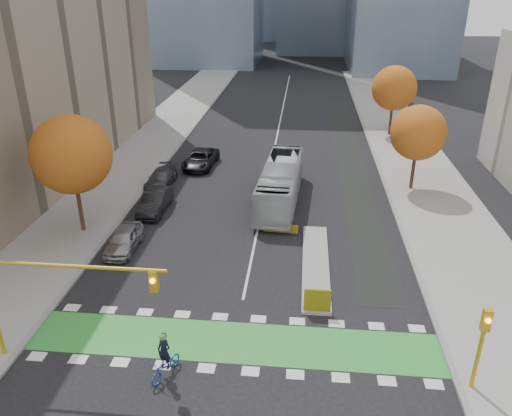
% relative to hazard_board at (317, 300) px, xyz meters
% --- Properties ---
extents(ground, '(300.00, 300.00, 0.00)m').
position_rel_hazard_board_xyz_m(ground, '(-4.00, -4.20, -0.80)').
color(ground, black).
rests_on(ground, ground).
extents(sidewalk_west, '(7.00, 120.00, 0.15)m').
position_rel_hazard_board_xyz_m(sidewalk_west, '(-17.50, 15.80, -0.73)').
color(sidewalk_west, gray).
rests_on(sidewalk_west, ground).
extents(sidewalk_east, '(7.00, 120.00, 0.15)m').
position_rel_hazard_board_xyz_m(sidewalk_east, '(9.50, 15.80, -0.73)').
color(sidewalk_east, gray).
rests_on(sidewalk_east, ground).
extents(curb_west, '(0.30, 120.00, 0.16)m').
position_rel_hazard_board_xyz_m(curb_west, '(-14.00, 15.80, -0.73)').
color(curb_west, gray).
rests_on(curb_west, ground).
extents(curb_east, '(0.30, 120.00, 0.16)m').
position_rel_hazard_board_xyz_m(curb_east, '(6.00, 15.80, -0.73)').
color(curb_east, gray).
rests_on(curb_east, ground).
extents(bike_crossing, '(20.00, 3.00, 0.01)m').
position_rel_hazard_board_xyz_m(bike_crossing, '(-4.00, -2.70, -0.79)').
color(bike_crossing, green).
rests_on(bike_crossing, ground).
extents(centre_line, '(0.15, 70.00, 0.01)m').
position_rel_hazard_board_xyz_m(centre_line, '(-4.00, 35.80, -0.80)').
color(centre_line, silver).
rests_on(centre_line, ground).
extents(bike_lane_paint, '(2.50, 50.00, 0.01)m').
position_rel_hazard_board_xyz_m(bike_lane_paint, '(3.50, 25.80, -0.80)').
color(bike_lane_paint, black).
rests_on(bike_lane_paint, ground).
extents(median_island, '(1.60, 10.00, 0.16)m').
position_rel_hazard_board_xyz_m(median_island, '(0.00, 4.80, -0.72)').
color(median_island, gray).
rests_on(median_island, ground).
extents(hazard_board, '(1.40, 0.12, 1.30)m').
position_rel_hazard_board_xyz_m(hazard_board, '(0.00, 0.00, 0.00)').
color(hazard_board, yellow).
rests_on(hazard_board, median_island).
extents(tree_west, '(5.20, 5.20, 8.22)m').
position_rel_hazard_board_xyz_m(tree_west, '(-16.00, 7.80, 4.82)').
color(tree_west, '#332114').
rests_on(tree_west, ground).
extents(tree_east_near, '(4.40, 4.40, 7.08)m').
position_rel_hazard_board_xyz_m(tree_east_near, '(8.00, 17.80, 4.06)').
color(tree_east_near, '#332114').
rests_on(tree_east_near, ground).
extents(tree_east_far, '(4.80, 4.80, 7.65)m').
position_rel_hazard_board_xyz_m(tree_east_far, '(8.50, 33.80, 4.44)').
color(tree_east_far, '#332114').
rests_on(tree_east_far, ground).
extents(traffic_signal_west, '(8.53, 0.56, 5.20)m').
position_rel_hazard_board_xyz_m(traffic_signal_west, '(-11.93, -4.71, 3.23)').
color(traffic_signal_west, '#BF9914').
rests_on(traffic_signal_west, ground).
extents(traffic_signal_east, '(0.35, 0.43, 4.10)m').
position_rel_hazard_board_xyz_m(traffic_signal_east, '(6.50, -4.71, 1.93)').
color(traffic_signal_east, '#BF9914').
rests_on(traffic_signal_east, ground).
extents(cyclist, '(1.39, 2.08, 2.27)m').
position_rel_hazard_board_xyz_m(cyclist, '(-6.67, -5.23, -0.04)').
color(cyclist, navy).
rests_on(cyclist, ground).
extents(bus, '(3.36, 11.58, 3.19)m').
position_rel_hazard_board_xyz_m(bus, '(-2.70, 14.22, 0.79)').
color(bus, '#B3B7BB').
rests_on(bus, ground).
extents(parked_car_a, '(1.75, 4.25, 1.44)m').
position_rel_hazard_board_xyz_m(parked_car_a, '(-12.31, 5.63, -0.08)').
color(parked_car_a, '#9D9CA2').
rests_on(parked_car_a, ground).
extents(parked_car_b, '(1.69, 4.77, 1.57)m').
position_rel_hazard_board_xyz_m(parked_car_b, '(-11.96, 11.62, -0.01)').
color(parked_car_b, black).
rests_on(parked_car_b, ground).
extents(parked_car_c, '(2.09, 4.74, 1.36)m').
position_rel_hazard_board_xyz_m(parked_car_c, '(-12.91, 16.62, -0.12)').
color(parked_car_c, '#47464B').
rests_on(parked_car_c, ground).
extents(parked_car_d, '(2.94, 5.62, 1.51)m').
position_rel_hazard_board_xyz_m(parked_car_d, '(-10.50, 21.62, -0.04)').
color(parked_car_d, black).
rests_on(parked_car_d, ground).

